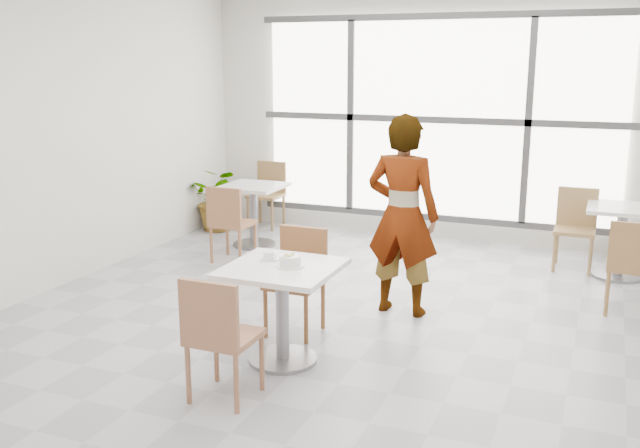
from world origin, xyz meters
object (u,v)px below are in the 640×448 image
at_px(coffee_cup, 269,256).
at_px(bg_chair_left_far, 268,189).
at_px(oatmeal_bowl, 290,261).
at_px(chair_far, 299,273).
at_px(main_table, 282,295).
at_px(chair_near, 218,331).
at_px(plant_left, 220,199).
at_px(bg_chair_right_far, 576,223).
at_px(bg_chair_right_near, 633,261).
at_px(bg_table_left, 253,206).
at_px(bg_table_right, 621,232).
at_px(person, 403,216).
at_px(bg_chair_left_near, 229,219).

relative_size(coffee_cup, bg_chair_left_far, 0.18).
bearing_deg(oatmeal_bowl, chair_far, 108.75).
xyz_separation_m(main_table, chair_far, (-0.15, 0.63, -0.02)).
distance_m(chair_near, plant_left, 4.87).
distance_m(main_table, bg_chair_right_far, 3.91).
height_order(bg_chair_right_near, bg_chair_right_far, same).
xyz_separation_m(oatmeal_bowl, bg_table_left, (-1.84, 2.93, -0.31)).
bearing_deg(bg_chair_right_far, bg_table_left, -172.40).
xyz_separation_m(bg_table_left, bg_table_right, (4.12, 0.31, 0.00)).
relative_size(bg_chair_left_far, bg_chair_right_far, 1.00).
bearing_deg(person, bg_chair_right_near, -157.61).
bearing_deg(person, bg_table_left, -31.55).
xyz_separation_m(oatmeal_bowl, bg_chair_right_far, (1.82, 3.41, -0.29)).
height_order(bg_table_right, bg_chair_right_near, bg_chair_right_near).
distance_m(oatmeal_bowl, person, 1.44).
distance_m(person, bg_table_right, 2.64).
bearing_deg(plant_left, bg_table_left, -34.02).
xyz_separation_m(chair_far, person, (0.67, 0.74, 0.39)).
distance_m(bg_chair_left_near, bg_chair_right_near, 4.11).
relative_size(chair_near, bg_table_right, 1.16).
height_order(person, bg_chair_left_near, person).
bearing_deg(bg_chair_right_near, bg_table_left, -12.01).
xyz_separation_m(chair_near, coffee_cup, (-0.04, 0.85, 0.28)).
bearing_deg(bg_chair_left_near, chair_far, 134.73).
bearing_deg(main_table, chair_near, -98.31).
distance_m(chair_far, coffee_cup, 0.60).
xyz_separation_m(bg_chair_left_near, bg_chair_right_near, (4.10, -0.13, 0.00)).
distance_m(oatmeal_bowl, bg_table_right, 3.97).
height_order(main_table, chair_near, chair_near).
height_order(oatmeal_bowl, bg_chair_left_near, bg_chair_left_near).
bearing_deg(bg_table_left, chair_far, -54.85).
height_order(person, plant_left, person).
bearing_deg(oatmeal_bowl, main_table, -165.62).
xyz_separation_m(oatmeal_bowl, coffee_cup, (-0.21, 0.08, -0.01)).
height_order(oatmeal_bowl, bg_table_right, oatmeal_bowl).
bearing_deg(main_table, person, 69.07).
relative_size(bg_chair_right_near, bg_chair_right_far, 1.00).
bearing_deg(bg_chair_right_near, oatmeal_bowl, 40.67).
bearing_deg(bg_table_left, main_table, -58.88).
relative_size(coffee_cup, plant_left, 0.19).
relative_size(person, bg_chair_right_far, 2.05).
distance_m(main_table, chair_far, 0.65).
distance_m(chair_far, bg_chair_right_far, 3.46).
xyz_separation_m(chair_near, person, (0.63, 2.12, 0.39)).
xyz_separation_m(oatmeal_bowl, bg_chair_right_near, (2.37, 2.03, -0.29)).
xyz_separation_m(bg_chair_left_far, bg_chair_right_near, (4.50, -1.90, 0.00)).
bearing_deg(chair_near, bg_chair_right_far, -115.51).
relative_size(chair_near, person, 0.49).
relative_size(bg_table_right, bg_chair_right_near, 0.86).
distance_m(chair_near, bg_table_right, 4.69).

